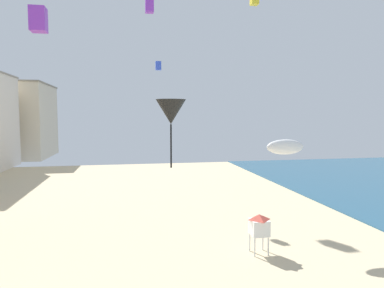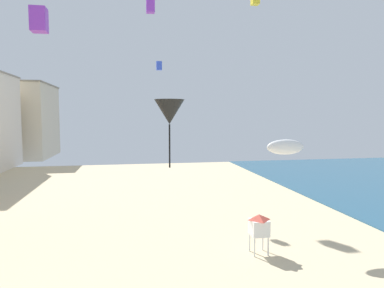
# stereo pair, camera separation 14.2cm
# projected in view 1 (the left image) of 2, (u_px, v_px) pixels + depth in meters

# --- Properties ---
(boardwalk_hotel_distant) EXTENTS (16.71, 17.65, 15.73)m
(boardwalk_hotel_distant) POSITION_uv_depth(u_px,v_px,m) (9.00, 121.00, 72.94)
(boardwalk_hotel_distant) COLOR beige
(boardwalk_hotel_distant) RESTS_ON ground
(lifeguard_stand) EXTENTS (1.10, 1.10, 2.55)m
(lifeguard_stand) POSITION_uv_depth(u_px,v_px,m) (259.00, 225.00, 21.78)
(lifeguard_stand) COLOR white
(lifeguard_stand) RESTS_ON ground
(kite_black_delta) EXTENTS (1.20, 1.20, 2.73)m
(kite_black_delta) POSITION_uv_depth(u_px,v_px,m) (171.00, 112.00, 13.60)
(kite_black_delta) COLOR black
(kite_white_parafoil) EXTENTS (2.76, 0.77, 1.07)m
(kite_white_parafoil) POSITION_uv_depth(u_px,v_px,m) (285.00, 147.00, 24.24)
(kite_white_parafoil) COLOR white
(kite_blue_box) EXTENTS (0.54, 0.54, 0.86)m
(kite_blue_box) POSITION_uv_depth(u_px,v_px,m) (158.00, 66.00, 34.41)
(kite_blue_box) COLOR blue
(kite_purple_box) EXTENTS (0.96, 0.96, 1.51)m
(kite_purple_box) POSITION_uv_depth(u_px,v_px,m) (149.00, 6.00, 39.69)
(kite_purple_box) COLOR purple
(kite_purple_box_2) EXTENTS (1.10, 1.10, 1.73)m
(kite_purple_box_2) POSITION_uv_depth(u_px,v_px,m) (38.00, 19.00, 24.54)
(kite_purple_box_2) COLOR purple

